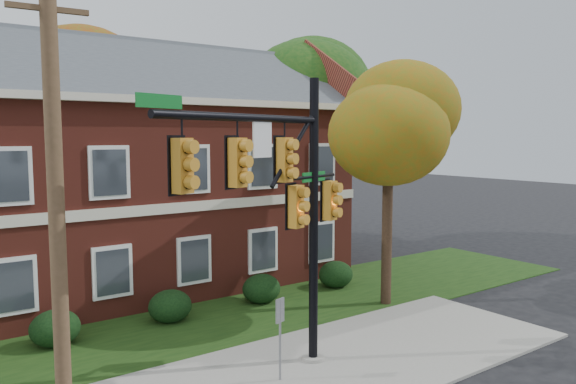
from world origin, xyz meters
TOP-DOWN VIEW (x-y plane):
  - ground at (0.00, 0.00)m, footprint 120.00×120.00m
  - sidewalk at (0.00, 1.00)m, footprint 14.00×5.00m
  - grass_strip at (0.00, 6.00)m, footprint 30.00×6.00m
  - apartment_building at (-2.00, 11.95)m, footprint 18.80×8.80m
  - hedge_left at (-5.50, 6.70)m, footprint 1.40×1.26m
  - hedge_center at (-2.00, 6.70)m, footprint 1.40×1.26m
  - hedge_right at (1.50, 6.70)m, footprint 1.40×1.26m
  - hedge_far_right at (5.00, 6.70)m, footprint 1.40×1.26m
  - tree_near_right at (5.22, 3.87)m, footprint 4.50×4.25m
  - tree_right_rear at (9.31, 12.81)m, footprint 6.30×5.95m
  - tree_far_rear at (-0.66, 19.79)m, footprint 6.84×6.46m
  - traffic_signal at (-1.57, 1.09)m, footprint 6.35×2.23m
  - utility_pole at (-6.69, 1.04)m, footprint 1.38×0.31m
  - sign_post at (-1.72, 1.00)m, footprint 0.30×0.13m

SIDE VIEW (x-z plane):
  - ground at x=0.00m, z-range 0.00..0.00m
  - grass_strip at x=0.00m, z-range 0.00..0.04m
  - sidewalk at x=0.00m, z-range 0.00..0.08m
  - hedge_left at x=-5.50m, z-range 0.00..1.05m
  - hedge_center at x=-2.00m, z-range 0.00..1.05m
  - hedge_right at x=1.50m, z-range 0.00..1.05m
  - hedge_far_right at x=5.00m, z-range 0.00..1.05m
  - sign_post at x=-1.72m, z-range 0.37..2.47m
  - utility_pole at x=-6.69m, z-range 0.06..8.93m
  - traffic_signal at x=-1.57m, z-range 0.89..8.29m
  - apartment_building at x=-2.00m, z-range 0.12..9.86m
  - tree_near_right at x=5.22m, z-range 2.38..10.96m
  - tree_right_rear at x=9.31m, z-range 2.81..13.43m
  - tree_far_rear at x=-0.66m, z-range 3.08..14.60m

